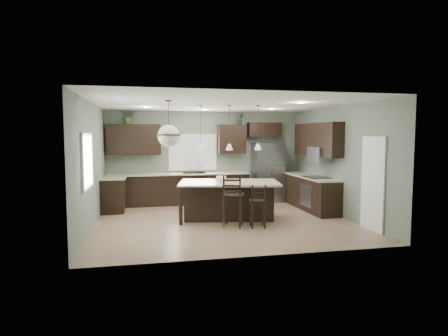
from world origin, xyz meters
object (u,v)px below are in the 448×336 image
(kitchen_island, at_px, (229,200))
(plant_back_left, at_px, (128,116))
(serving_dish, at_px, (221,179))
(bar_stool_right, at_px, (258,206))
(refrigerator, at_px, (268,172))
(bar_stool_center, at_px, (233,201))

(kitchen_island, bearing_deg, plant_back_left, 147.67)
(serving_dish, relative_size, plant_back_left, 0.53)
(kitchen_island, bearing_deg, bar_stool_right, -55.45)
(refrigerator, xyz_separation_m, kitchen_island, (-1.73, -2.22, -0.46))
(serving_dish, relative_size, bar_stool_center, 0.20)
(refrigerator, distance_m, serving_dish, 2.91)
(bar_stool_right, bearing_deg, kitchen_island, 122.07)
(refrigerator, distance_m, plant_back_left, 4.54)
(serving_dish, height_order, bar_stool_center, bar_stool_center)
(refrigerator, height_order, serving_dish, refrigerator)
(refrigerator, xyz_separation_m, bar_stool_center, (-1.82, -3.04, -0.33))
(bar_stool_center, xyz_separation_m, bar_stool_right, (0.53, -0.18, -0.10))
(refrigerator, distance_m, kitchen_island, 2.85)
(refrigerator, xyz_separation_m, bar_stool_right, (-1.30, -3.22, -0.43))
(refrigerator, relative_size, bar_stool_center, 1.55)
(bar_stool_right, bearing_deg, serving_dish, 129.90)
(serving_dish, distance_m, bar_stool_center, 0.95)
(bar_stool_right, height_order, plant_back_left, plant_back_left)
(bar_stool_right, xyz_separation_m, plant_back_left, (-2.91, 3.35, 2.14))
(refrigerator, relative_size, plant_back_left, 4.07)
(serving_dish, bearing_deg, refrigerator, 48.61)
(bar_stool_center, xyz_separation_m, plant_back_left, (-2.39, 3.17, 2.03))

